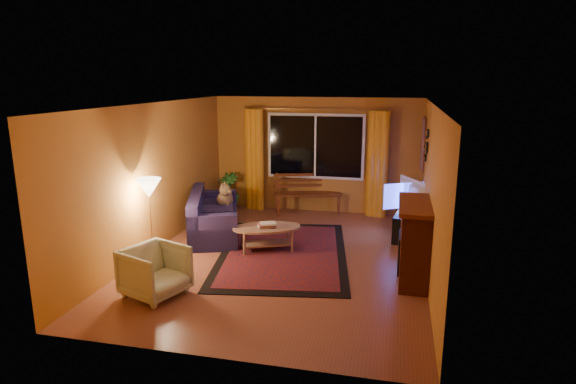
% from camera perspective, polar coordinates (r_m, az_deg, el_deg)
% --- Properties ---
extents(floor, '(4.50, 6.00, 0.02)m').
position_cam_1_polar(floor, '(8.02, -0.48, -7.87)').
color(floor, brown).
rests_on(floor, ground).
extents(ceiling, '(4.50, 6.00, 0.02)m').
position_cam_1_polar(ceiling, '(7.49, -0.52, 10.41)').
color(ceiling, white).
rests_on(ceiling, ground).
extents(wall_back, '(4.50, 0.02, 2.50)m').
position_cam_1_polar(wall_back, '(10.56, 3.30, 4.38)').
color(wall_back, '#B9742B').
rests_on(wall_back, ground).
extents(wall_left, '(0.02, 6.00, 2.50)m').
position_cam_1_polar(wall_left, '(8.46, -15.57, 1.65)').
color(wall_left, '#B9742B').
rests_on(wall_left, ground).
extents(wall_right, '(0.02, 6.00, 2.50)m').
position_cam_1_polar(wall_right, '(7.47, 16.60, 0.08)').
color(wall_right, '#B9742B').
rests_on(wall_right, ground).
extents(window, '(2.00, 0.02, 1.30)m').
position_cam_1_polar(window, '(10.46, 3.25, 5.41)').
color(window, black).
rests_on(window, wall_back).
extents(curtain_rod, '(3.20, 0.03, 0.03)m').
position_cam_1_polar(curtain_rod, '(10.34, 3.27, 9.77)').
color(curtain_rod, '#BF8C3F').
rests_on(curtain_rod, wall_back).
extents(curtain_left, '(0.36, 0.36, 2.24)m').
position_cam_1_polar(curtain_left, '(10.76, -3.95, 3.84)').
color(curtain_left, orange).
rests_on(curtain_left, ground).
extents(curtain_right, '(0.36, 0.36, 2.24)m').
position_cam_1_polar(curtain_right, '(10.31, 10.59, 3.23)').
color(curtain_right, orange).
rests_on(curtain_right, ground).
extents(bench, '(1.52, 0.87, 0.44)m').
position_cam_1_polar(bench, '(10.54, 2.35, -1.36)').
color(bench, '#55250F').
rests_on(bench, ground).
extents(potted_plant, '(0.59, 0.59, 0.85)m').
position_cam_1_polar(potted_plant, '(10.83, -7.04, 0.06)').
color(potted_plant, '#235B1E').
rests_on(potted_plant, ground).
extents(sofa, '(1.46, 2.16, 0.81)m').
position_cam_1_polar(sofa, '(9.17, -8.73, -2.58)').
color(sofa, '#231A45').
rests_on(sofa, ground).
extents(dog, '(0.40, 0.51, 0.52)m').
position_cam_1_polar(dog, '(9.49, -7.52, -0.40)').
color(dog, '#8C6B49').
rests_on(dog, sofa).
extents(armchair, '(0.90, 0.93, 0.76)m').
position_cam_1_polar(armchair, '(6.82, -15.49, -8.80)').
color(armchair, beige).
rests_on(armchair, ground).
extents(floor_lamp, '(0.29, 0.29, 1.37)m').
position_cam_1_polar(floor_lamp, '(7.90, -15.96, -3.43)').
color(floor_lamp, '#BF8C3F').
rests_on(floor_lamp, ground).
extents(rug, '(2.59, 3.60, 0.02)m').
position_cam_1_polar(rug, '(8.21, -0.59, -7.21)').
color(rug, maroon).
rests_on(rug, ground).
extents(coffee_table, '(1.52, 1.52, 0.42)m').
position_cam_1_polar(coffee_table, '(8.30, -2.52, -5.50)').
color(coffee_table, '#A0735D').
rests_on(coffee_table, ground).
extents(tv_console, '(0.57, 1.22, 0.49)m').
position_cam_1_polar(tv_console, '(9.27, 14.02, -3.68)').
color(tv_console, black).
rests_on(tv_console, ground).
extents(television, '(0.61, 0.97, 0.59)m').
position_cam_1_polar(television, '(9.13, 14.21, -0.44)').
color(television, black).
rests_on(television, tv_console).
extents(fireplace, '(0.40, 1.20, 1.10)m').
position_cam_1_polar(fireplace, '(7.27, 14.76, -5.93)').
color(fireplace, maroon).
rests_on(fireplace, ground).
extents(mirror_cluster, '(0.06, 0.60, 0.56)m').
position_cam_1_polar(mirror_cluster, '(8.65, 16.02, 5.58)').
color(mirror_cluster, black).
rests_on(mirror_cluster, wall_right).
extents(painting, '(0.04, 0.76, 0.96)m').
position_cam_1_polar(painting, '(9.81, 15.71, 5.58)').
color(painting, orange).
rests_on(painting, wall_right).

